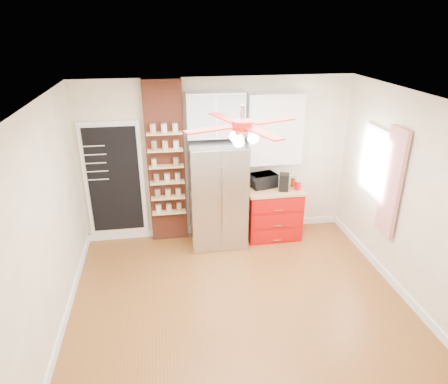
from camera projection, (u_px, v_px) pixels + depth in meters
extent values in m
plane|color=brown|center=(239.00, 301.00, 5.40)|extent=(4.50, 4.50, 0.00)
plane|color=white|center=(243.00, 100.00, 4.33)|extent=(4.50, 4.50, 0.00)
cube|color=#F9EDC8|center=(217.00, 160.00, 6.68)|extent=(4.50, 0.02, 2.70)
cube|color=#F9EDC8|center=(293.00, 326.00, 3.05)|extent=(4.50, 0.02, 2.70)
cube|color=#F9EDC8|center=(47.00, 226.00, 4.53)|extent=(0.02, 4.00, 2.70)
cube|color=#F9EDC8|center=(410.00, 200.00, 5.20)|extent=(0.02, 4.00, 2.70)
cube|color=white|center=(114.00, 180.00, 6.50)|extent=(0.95, 0.04, 1.95)
cube|color=black|center=(114.00, 181.00, 6.47)|extent=(0.82, 0.02, 1.78)
cube|color=brown|center=(166.00, 164.00, 6.48)|extent=(0.60, 0.16, 2.70)
cube|color=#B9BABE|center=(218.00, 194.00, 6.52)|extent=(0.90, 0.70, 1.75)
cube|color=white|center=(215.00, 114.00, 6.19)|extent=(0.90, 0.35, 0.70)
cube|color=#AD0908|center=(273.00, 213.00, 6.89)|extent=(0.90, 0.60, 0.86)
cube|color=tan|center=(274.00, 189.00, 6.71)|extent=(0.94, 0.64, 0.04)
cube|color=white|center=(274.00, 129.00, 6.47)|extent=(0.90, 0.30, 1.15)
cube|color=white|center=(376.00, 163.00, 5.93)|extent=(0.04, 0.75, 1.05)
cube|color=red|center=(392.00, 183.00, 5.46)|extent=(0.06, 0.40, 1.55)
cylinder|color=silver|center=(243.00, 114.00, 4.39)|extent=(0.05, 0.05, 0.20)
cylinder|color=#9F1109|center=(242.00, 125.00, 4.43)|extent=(0.24, 0.24, 0.10)
sphere|color=white|center=(242.00, 139.00, 4.50)|extent=(0.13, 0.13, 0.13)
imported|color=black|center=(263.00, 180.00, 6.71)|extent=(0.48, 0.39, 0.23)
cube|color=black|center=(284.00, 182.00, 6.57)|extent=(0.20, 0.23, 0.28)
cylinder|color=red|center=(298.00, 185.00, 6.62)|extent=(0.13, 0.13, 0.15)
cylinder|color=#B13109|center=(294.00, 182.00, 6.75)|extent=(0.10, 0.10, 0.15)
cylinder|color=beige|center=(154.00, 163.00, 6.26)|extent=(0.10, 0.10, 0.13)
cylinder|color=olive|center=(176.00, 162.00, 6.32)|extent=(0.11, 0.11, 0.12)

